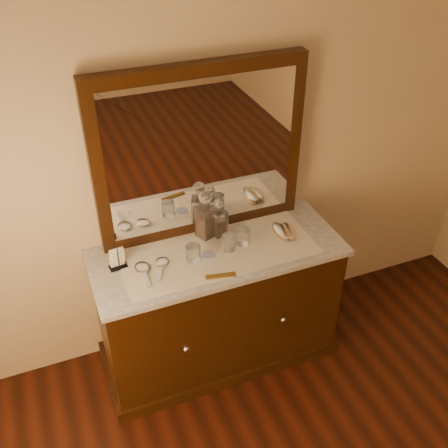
% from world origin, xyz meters
% --- Properties ---
extents(dresser_cabinet, '(1.40, 0.55, 0.82)m').
position_xyz_m(dresser_cabinet, '(0.00, 1.96, 0.41)').
color(dresser_cabinet, black).
rests_on(dresser_cabinet, floor).
extents(dresser_plinth, '(1.46, 0.59, 0.08)m').
position_xyz_m(dresser_plinth, '(0.00, 1.96, 0.04)').
color(dresser_plinth, black).
rests_on(dresser_plinth, floor).
extents(knob_left, '(0.04, 0.04, 0.04)m').
position_xyz_m(knob_left, '(-0.30, 1.67, 0.45)').
color(knob_left, silver).
rests_on(knob_left, dresser_cabinet).
extents(knob_right, '(0.04, 0.04, 0.04)m').
position_xyz_m(knob_right, '(0.30, 1.67, 0.45)').
color(knob_right, silver).
rests_on(knob_right, dresser_cabinet).
extents(marble_top, '(1.44, 0.59, 0.03)m').
position_xyz_m(marble_top, '(0.00, 1.96, 0.83)').
color(marble_top, silver).
rests_on(marble_top, dresser_cabinet).
extents(mirror_frame, '(1.20, 0.08, 1.00)m').
position_xyz_m(mirror_frame, '(0.00, 2.20, 1.35)').
color(mirror_frame, black).
rests_on(mirror_frame, marble_top).
extents(mirror_glass, '(1.06, 0.01, 0.86)m').
position_xyz_m(mirror_glass, '(0.00, 2.17, 1.35)').
color(mirror_glass, white).
rests_on(mirror_glass, marble_top).
extents(lace_runner, '(1.10, 0.45, 0.00)m').
position_xyz_m(lace_runner, '(0.00, 1.94, 0.85)').
color(lace_runner, silver).
rests_on(lace_runner, marble_top).
extents(pin_dish, '(0.09, 0.09, 0.01)m').
position_xyz_m(pin_dish, '(-0.07, 1.92, 0.86)').
color(pin_dish, white).
rests_on(pin_dish, lace_runner).
extents(comb, '(0.17, 0.06, 0.01)m').
position_xyz_m(comb, '(-0.07, 1.74, 0.86)').
color(comb, brown).
rests_on(comb, lace_runner).
extents(napkin_rack, '(0.10, 0.07, 0.15)m').
position_xyz_m(napkin_rack, '(-0.55, 2.02, 0.91)').
color(napkin_rack, black).
rests_on(napkin_rack, marble_top).
extents(decanter_left, '(0.12, 0.12, 0.30)m').
position_xyz_m(decanter_left, '(-0.01, 2.11, 0.97)').
color(decanter_left, brown).
rests_on(decanter_left, lace_runner).
extents(decanter_right, '(0.09, 0.09, 0.25)m').
position_xyz_m(decanter_right, '(0.06, 2.09, 0.95)').
color(decanter_right, brown).
rests_on(decanter_right, lace_runner).
extents(brush_near, '(0.08, 0.18, 0.05)m').
position_xyz_m(brush_near, '(0.40, 1.94, 0.88)').
color(brush_near, '#9B815F').
rests_on(brush_near, lace_runner).
extents(brush_far, '(0.09, 0.16, 0.04)m').
position_xyz_m(brush_far, '(0.44, 1.94, 0.88)').
color(brush_far, '#9B815F').
rests_on(brush_far, lace_runner).
extents(hand_mirror_outer, '(0.09, 0.22, 0.02)m').
position_xyz_m(hand_mirror_outer, '(-0.44, 1.93, 0.86)').
color(hand_mirror_outer, silver).
rests_on(hand_mirror_outer, lace_runner).
extents(hand_mirror_inner, '(0.12, 0.20, 0.02)m').
position_xyz_m(hand_mirror_inner, '(-0.33, 1.94, 0.86)').
color(hand_mirror_inner, silver).
rests_on(hand_mirror_inner, lace_runner).
extents(tumblers, '(0.40, 0.12, 0.09)m').
position_xyz_m(tumblers, '(0.02, 1.94, 0.90)').
color(tumblers, white).
rests_on(tumblers, lace_runner).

